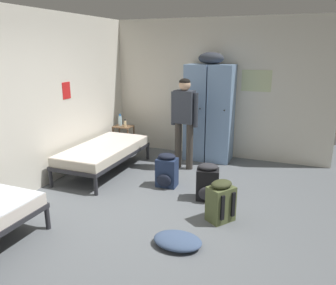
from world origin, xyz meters
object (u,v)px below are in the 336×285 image
clothes_pile_denim (178,241)px  lotion_bottle (125,124)px  locker_bank (209,111)px  person_traveler (184,115)px  bed_left_rear (104,151)px  water_bottle (120,120)px  backpack_black (208,183)px  backpack_olive (220,201)px  backpack_navy (167,171)px  shelf_unit (124,136)px

clothes_pile_denim → lotion_bottle: bearing=127.7°
locker_bank → clothes_pile_denim: size_ratio=3.70×
person_traveler → bed_left_rear: bearing=-150.4°
person_traveler → water_bottle: size_ratio=6.72×
lotion_bottle → backpack_black: lotion_bottle is taller
bed_left_rear → backpack_black: (2.01, -0.43, -0.12)m
person_traveler → backpack_olive: size_ratio=2.98×
backpack_navy → clothes_pile_denim: 1.71m
bed_left_rear → water_bottle: water_bottle is taller
person_traveler → backpack_black: size_ratio=2.98×
bed_left_rear → clothes_pile_denim: bed_left_rear is taller
locker_bank → clothes_pile_denim: 3.29m
locker_bank → backpack_olive: size_ratio=3.76×
shelf_unit → backpack_black: size_ratio=1.04×
person_traveler → lotion_bottle: 1.53m
bed_left_rear → locker_bank: bearing=42.4°
lotion_bottle → backpack_olive: (2.51, -2.09, -0.38)m
shelf_unit → clothes_pile_denim: size_ratio=1.02×
person_traveler → backpack_navy: bearing=-88.2°
bed_left_rear → clothes_pile_denim: (2.02, -1.73, -0.32)m
locker_bank → clothes_pile_denim: locker_bank is taller
person_traveler → backpack_navy: (0.03, -0.91, -0.73)m
shelf_unit → backpack_navy: shelf_unit is taller
locker_bank → backpack_navy: (-0.25, -1.60, -0.71)m
locker_bank → water_bottle: (-1.86, -0.21, -0.29)m
water_bottle → lotion_bottle: water_bottle is taller
water_bottle → backpack_olive: (2.66, -2.15, -0.42)m
shelf_unit → bed_left_rear: bearing=-77.9°
person_traveler → backpack_black: (0.76, -1.14, -0.73)m
locker_bank → lotion_bottle: locker_bank is taller
shelf_unit → backpack_black: 2.77m
bed_left_rear → backpack_navy: 1.30m
backpack_black → bed_left_rear: bearing=167.9°
water_bottle → backpack_navy: water_bottle is taller
shelf_unit → lotion_bottle: lotion_bottle is taller
water_bottle → lotion_bottle: bearing=-21.8°
locker_bank → backpack_olive: bearing=-71.3°
locker_bank → backpack_olive: locker_bank is taller
bed_left_rear → backpack_olive: (2.33, -0.97, -0.12)m
person_traveler → backpack_olive: person_traveler is taller
shelf_unit → lotion_bottle: 0.30m
lotion_bottle → clothes_pile_denim: lotion_bottle is taller
backpack_olive → locker_bank: bearing=108.7°
shelf_unit → water_bottle: (-0.08, 0.02, 0.33)m
locker_bank → bed_left_rear: (-1.53, -1.40, -0.59)m
water_bottle → backpack_navy: 2.17m
lotion_bottle → clothes_pile_denim: size_ratio=0.27×
locker_bank → shelf_unit: size_ratio=3.63×
water_bottle → backpack_olive: bearing=-39.1°
locker_bank → lotion_bottle: size_ratio=13.60×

